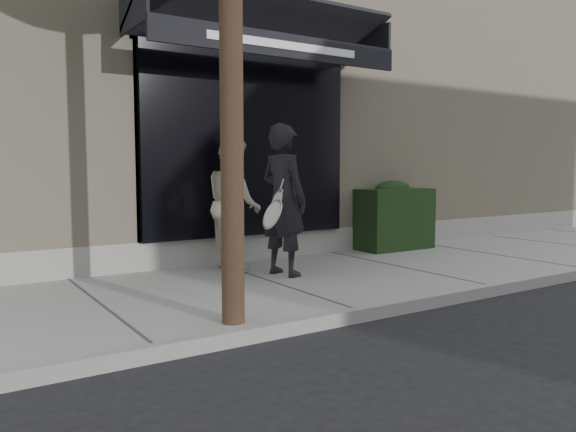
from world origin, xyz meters
TOP-DOWN VIEW (x-y plane):
  - ground at (0.00, 0.00)m, footprint 80.00×80.00m
  - sidewalk at (0.00, 0.00)m, footprint 20.00×3.00m
  - curb at (0.00, -1.55)m, footprint 20.00×0.10m
  - building_facade at (-0.01, 4.96)m, footprint 14.30×8.04m
  - hedge at (1.10, 1.25)m, footprint 1.30×0.70m
  - pedestrian_front at (-1.66, 0.29)m, footprint 0.81×0.94m
  - pedestrian_back at (-1.96, 1.06)m, footprint 0.83×1.02m

SIDE VIEW (x-z plane):
  - ground at x=0.00m, z-range 0.00..0.00m
  - sidewalk at x=0.00m, z-range 0.00..0.12m
  - curb at x=0.00m, z-range 0.00..0.14m
  - hedge at x=1.10m, z-range 0.09..1.23m
  - pedestrian_back at x=-1.96m, z-range 0.12..1.87m
  - pedestrian_front at x=-1.66m, z-range 0.12..2.01m
  - building_facade at x=-0.01m, z-range -0.08..5.56m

